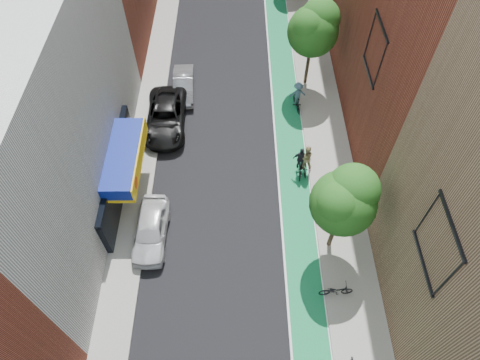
{
  "coord_description": "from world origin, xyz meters",
  "views": [
    {
      "loc": [
        0.42,
        -1.68,
        22.02
      ],
      "look_at": [
        0.52,
        13.6,
        1.5
      ],
      "focal_mm": 32.0,
      "sensor_mm": 36.0,
      "label": 1
    }
  ],
  "objects_px": {
    "parked_car_black": "(166,117)",
    "cyclist_lane_far": "(297,97)",
    "cyclist_lane_near": "(306,160)",
    "cyclist_lane_mid": "(300,164)",
    "parked_car_silver": "(184,85)",
    "parked_car_white": "(151,230)"
  },
  "relations": [
    {
      "from": "parked_car_black",
      "to": "cyclist_lane_mid",
      "type": "relative_size",
      "value": 2.77
    },
    {
      "from": "parked_car_black",
      "to": "cyclist_lane_far",
      "type": "height_order",
      "value": "cyclist_lane_far"
    },
    {
      "from": "parked_car_white",
      "to": "cyclist_lane_far",
      "type": "distance_m",
      "value": 14.24
    },
    {
      "from": "parked_car_silver",
      "to": "cyclist_lane_mid",
      "type": "relative_size",
      "value": 2.0
    },
    {
      "from": "parked_car_black",
      "to": "cyclist_lane_near",
      "type": "height_order",
      "value": "cyclist_lane_near"
    },
    {
      "from": "parked_car_silver",
      "to": "cyclist_lane_far",
      "type": "distance_m",
      "value": 8.49
    },
    {
      "from": "cyclist_lane_far",
      "to": "cyclist_lane_mid",
      "type": "bearing_deg",
      "value": 77.93
    },
    {
      "from": "parked_car_white",
      "to": "parked_car_silver",
      "type": "distance_m",
      "value": 12.46
    },
    {
      "from": "cyclist_lane_mid",
      "to": "cyclist_lane_far",
      "type": "relative_size",
      "value": 0.97
    },
    {
      "from": "cyclist_lane_far",
      "to": "parked_car_black",
      "type": "bearing_deg",
      "value": 1.64
    },
    {
      "from": "cyclist_lane_near",
      "to": "cyclist_lane_far",
      "type": "distance_m",
      "value": 5.92
    },
    {
      "from": "parked_car_white",
      "to": "cyclist_lane_mid",
      "type": "xyz_separation_m",
      "value": [
        8.99,
        4.77,
        0.0
      ]
    },
    {
      "from": "parked_car_white",
      "to": "cyclist_lane_mid",
      "type": "bearing_deg",
      "value": 28.85
    },
    {
      "from": "cyclist_lane_far",
      "to": "cyclist_lane_near",
      "type": "bearing_deg",
      "value": 80.89
    },
    {
      "from": "cyclist_lane_near",
      "to": "cyclist_lane_mid",
      "type": "height_order",
      "value": "cyclist_lane_near"
    },
    {
      "from": "parked_car_white",
      "to": "parked_car_black",
      "type": "distance_m",
      "value": 9.02
    },
    {
      "from": "parked_car_silver",
      "to": "cyclist_lane_near",
      "type": "xyz_separation_m",
      "value": [
        8.32,
        -7.56,
        0.32
      ]
    },
    {
      "from": "parked_car_white",
      "to": "cyclist_lane_far",
      "type": "height_order",
      "value": "cyclist_lane_far"
    },
    {
      "from": "parked_car_black",
      "to": "cyclist_lane_near",
      "type": "bearing_deg",
      "value": -24.88
    },
    {
      "from": "parked_car_silver",
      "to": "cyclist_lane_near",
      "type": "relative_size",
      "value": 1.9
    },
    {
      "from": "parked_car_black",
      "to": "cyclist_lane_far",
      "type": "relative_size",
      "value": 2.67
    },
    {
      "from": "cyclist_lane_near",
      "to": "parked_car_black",
      "type": "bearing_deg",
      "value": -25.25
    }
  ]
}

